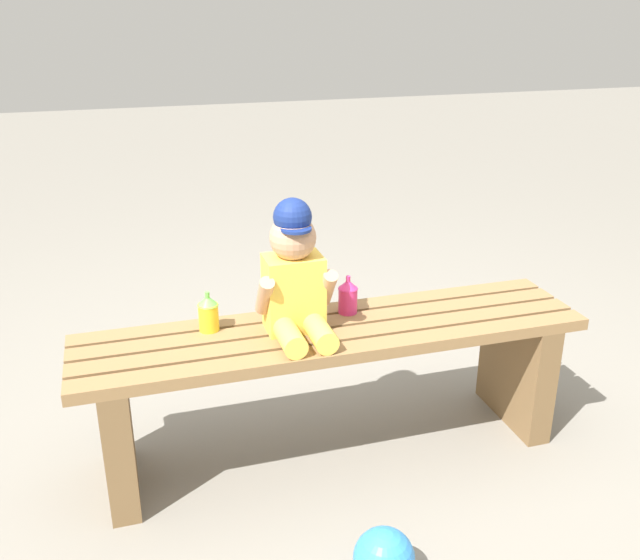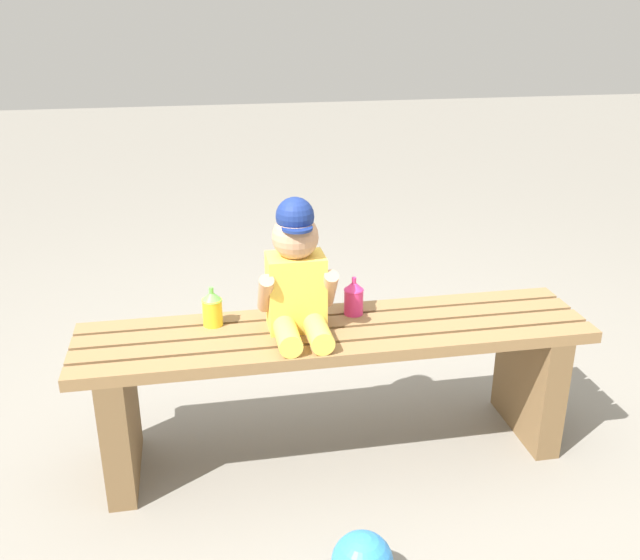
{
  "view_description": "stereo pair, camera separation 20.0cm",
  "coord_description": "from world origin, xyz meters",
  "px_view_note": "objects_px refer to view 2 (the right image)",
  "views": [
    {
      "loc": [
        -0.59,
        -1.83,
        1.37
      ],
      "look_at": [
        -0.06,
        -0.05,
        0.62
      ],
      "focal_mm": 39.43,
      "sensor_mm": 36.0,
      "label": 1
    },
    {
      "loc": [
        -0.4,
        -1.87,
        1.37
      ],
      "look_at": [
        -0.06,
        -0.05,
        0.62
      ],
      "focal_mm": 39.43,
      "sensor_mm": 36.0,
      "label": 2
    }
  ],
  "objects_px": {
    "park_bench": "(335,369)",
    "child_figure": "(297,275)",
    "sippy_cup_left": "(212,307)",
    "sippy_cup_right": "(354,297)"
  },
  "relations": [
    {
      "from": "park_bench",
      "to": "child_figure",
      "type": "xyz_separation_m",
      "value": [
        -0.12,
        0.01,
        0.32
      ]
    },
    {
      "from": "park_bench",
      "to": "child_figure",
      "type": "distance_m",
      "value": 0.34
    },
    {
      "from": "child_figure",
      "to": "sippy_cup_left",
      "type": "bearing_deg",
      "value": 162.68
    },
    {
      "from": "sippy_cup_left",
      "to": "sippy_cup_right",
      "type": "distance_m",
      "value": 0.44
    },
    {
      "from": "sippy_cup_left",
      "to": "park_bench",
      "type": "bearing_deg",
      "value": -13.6
    },
    {
      "from": "child_figure",
      "to": "sippy_cup_left",
      "type": "height_order",
      "value": "child_figure"
    },
    {
      "from": "park_bench",
      "to": "sippy_cup_right",
      "type": "xyz_separation_m",
      "value": [
        0.08,
        0.09,
        0.2
      ]
    },
    {
      "from": "sippy_cup_left",
      "to": "child_figure",
      "type": "bearing_deg",
      "value": -17.32
    },
    {
      "from": "sippy_cup_right",
      "to": "park_bench",
      "type": "bearing_deg",
      "value": -130.61
    },
    {
      "from": "park_bench",
      "to": "sippy_cup_right",
      "type": "distance_m",
      "value": 0.23
    }
  ]
}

